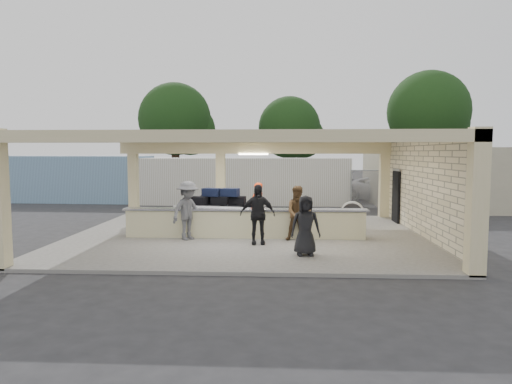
# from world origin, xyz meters

# --- Properties ---
(ground) EXTENTS (120.00, 120.00, 0.00)m
(ground) POSITION_xyz_m (0.00, 0.00, 0.00)
(ground) COLOR #262629
(ground) RESTS_ON ground
(pavilion) EXTENTS (12.01, 10.00, 3.55)m
(pavilion) POSITION_xyz_m (0.21, 0.66, 1.35)
(pavilion) COLOR #63605B
(pavilion) RESTS_ON ground
(baggage_counter) EXTENTS (8.20, 0.58, 0.98)m
(baggage_counter) POSITION_xyz_m (0.00, -0.50, 0.59)
(baggage_counter) COLOR beige
(baggage_counter) RESTS_ON pavilion
(luggage_cart) EXTENTS (2.98, 2.18, 1.57)m
(luggage_cart) POSITION_xyz_m (-1.08, 0.53, 0.96)
(luggage_cart) COLOR white
(luggage_cart) RESTS_ON pavilion
(drum_fan) EXTENTS (0.94, 0.50, 1.00)m
(drum_fan) POSITION_xyz_m (3.94, 1.72, 0.63)
(drum_fan) COLOR white
(drum_fan) RESTS_ON pavilion
(baggage_handler) EXTENTS (0.69, 0.73, 1.79)m
(baggage_handler) POSITION_xyz_m (0.37, 0.48, 1.00)
(baggage_handler) COLOR #EF380C
(baggage_handler) RESTS_ON pavilion
(passenger_a) EXTENTS (0.89, 0.42, 1.79)m
(passenger_a) POSITION_xyz_m (1.79, -1.00, 1.00)
(passenger_a) COLOR brown
(passenger_a) RESTS_ON pavilion
(passenger_b) EXTENTS (1.14, 0.53, 1.87)m
(passenger_b) POSITION_xyz_m (0.48, -1.61, 1.04)
(passenger_b) COLOR black
(passenger_b) RESTS_ON pavilion
(passenger_c) EXTENTS (1.12, 1.24, 1.93)m
(passenger_c) POSITION_xyz_m (-1.83, -1.00, 1.06)
(passenger_c) COLOR #4F5055
(passenger_c) RESTS_ON pavilion
(passenger_d) EXTENTS (0.85, 0.42, 1.68)m
(passenger_d) POSITION_xyz_m (1.89, -3.09, 0.94)
(passenger_d) COLOR black
(passenger_d) RESTS_ON pavilion
(car_white_a) EXTENTS (5.82, 4.07, 1.51)m
(car_white_a) POSITION_xyz_m (7.63, 12.16, 0.76)
(car_white_a) COLOR white
(car_white_a) RESTS_ON ground
(car_white_b) EXTENTS (4.66, 3.60, 1.39)m
(car_white_b) POSITION_xyz_m (11.83, 12.53, 0.70)
(car_white_b) COLOR white
(car_white_b) RESTS_ON ground
(car_dark) EXTENTS (4.69, 2.42, 1.49)m
(car_dark) POSITION_xyz_m (5.36, 15.92, 0.74)
(car_dark) COLOR black
(car_dark) RESTS_ON ground
(container_white) EXTENTS (12.16, 2.44, 2.63)m
(container_white) POSITION_xyz_m (-1.01, 10.42, 1.32)
(container_white) COLOR silver
(container_white) RESTS_ON ground
(container_blue) EXTENTS (10.62, 2.88, 2.74)m
(container_blue) POSITION_xyz_m (-11.91, 11.08, 1.37)
(container_blue) COLOR #7AA4C4
(container_blue) RESTS_ON ground
(fence) EXTENTS (12.06, 0.06, 2.03)m
(fence) POSITION_xyz_m (11.00, 9.00, 1.05)
(fence) COLOR gray
(fence) RESTS_ON ground
(tree_left) EXTENTS (6.60, 6.30, 9.00)m
(tree_left) POSITION_xyz_m (-7.68, 24.16, 5.59)
(tree_left) COLOR #382619
(tree_left) RESTS_ON ground
(tree_mid) EXTENTS (6.00, 5.60, 8.00)m
(tree_mid) POSITION_xyz_m (2.32, 26.16, 4.96)
(tree_mid) COLOR #382619
(tree_mid) RESTS_ON ground
(tree_right) EXTENTS (7.20, 7.00, 10.00)m
(tree_right) POSITION_xyz_m (14.32, 25.16, 6.21)
(tree_right) COLOR #382619
(tree_right) RESTS_ON ground
(adjacent_building) EXTENTS (6.00, 8.00, 3.20)m
(adjacent_building) POSITION_xyz_m (9.50, 10.00, 1.60)
(adjacent_building) COLOR #B5AE90
(adjacent_building) RESTS_ON ground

